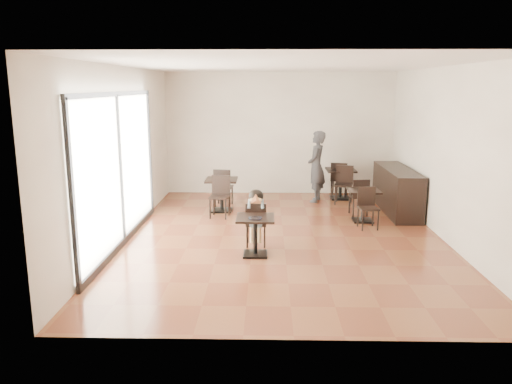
{
  "coord_description": "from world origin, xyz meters",
  "views": [
    {
      "loc": [
        -0.32,
        -9.22,
        2.84
      ],
      "look_at": [
        -0.51,
        -0.6,
        1.0
      ],
      "focal_mm": 35.0,
      "sensor_mm": 36.0,
      "label": 1
    }
  ],
  "objects_px": {
    "chair_left_b": "(219,197)",
    "chair_back_a": "(339,180)",
    "cafe_table_left": "(222,195)",
    "chair_back_b": "(344,185)",
    "child_chair": "(256,224)",
    "cafe_table_mid": "(363,206)",
    "chair_left_a": "(224,187)",
    "adult_patron": "(316,167)",
    "chair_mid_a": "(359,197)",
    "chair_mid_b": "(368,209)",
    "cafe_table_back": "(340,184)",
    "child": "(256,218)",
    "child_table": "(255,236)"
  },
  "relations": [
    {
      "from": "cafe_table_left",
      "to": "chair_back_a",
      "type": "xyz_separation_m",
      "value": [
        2.91,
        1.55,
        0.08
      ]
    },
    {
      "from": "child",
      "to": "chair_mid_b",
      "type": "xyz_separation_m",
      "value": [
        2.24,
        1.14,
        -0.1
      ]
    },
    {
      "from": "chair_back_a",
      "to": "adult_patron",
      "type": "bearing_deg",
      "value": 51.45
    },
    {
      "from": "chair_mid_b",
      "to": "cafe_table_back",
      "type": "bearing_deg",
      "value": 86.89
    },
    {
      "from": "chair_mid_a",
      "to": "chair_left_a",
      "type": "distance_m",
      "value": 3.2
    },
    {
      "from": "cafe_table_mid",
      "to": "chair_left_a",
      "type": "relative_size",
      "value": 0.76
    },
    {
      "from": "chair_mid_a",
      "to": "chair_back_b",
      "type": "height_order",
      "value": "chair_back_b"
    },
    {
      "from": "child_chair",
      "to": "chair_mid_a",
      "type": "relative_size",
      "value": 0.98
    },
    {
      "from": "child",
      "to": "chair_left_a",
      "type": "distance_m",
      "value": 3.17
    },
    {
      "from": "chair_left_b",
      "to": "adult_patron",
      "type": "bearing_deg",
      "value": 42.59
    },
    {
      "from": "child_chair",
      "to": "chair_back_b",
      "type": "xyz_separation_m",
      "value": [
        2.06,
        3.3,
        0.06
      ]
    },
    {
      "from": "chair_left_b",
      "to": "child",
      "type": "bearing_deg",
      "value": -59.18
    },
    {
      "from": "chair_left_b",
      "to": "chair_back_a",
      "type": "distance_m",
      "value": 3.59
    },
    {
      "from": "chair_left_b",
      "to": "chair_back_b",
      "type": "height_order",
      "value": "chair_back_b"
    },
    {
      "from": "adult_patron",
      "to": "chair_mid_a",
      "type": "bearing_deg",
      "value": 46.13
    },
    {
      "from": "chair_mid_a",
      "to": "chair_left_b",
      "type": "height_order",
      "value": "chair_left_b"
    },
    {
      "from": "cafe_table_mid",
      "to": "chair_back_b",
      "type": "xyz_separation_m",
      "value": [
        -0.18,
        1.62,
        0.12
      ]
    },
    {
      "from": "child_chair",
      "to": "chair_left_b",
      "type": "bearing_deg",
      "value": -66.53
    },
    {
      "from": "child",
      "to": "chair_mid_a",
      "type": "bearing_deg",
      "value": 44.93
    },
    {
      "from": "child_chair",
      "to": "chair_back_a",
      "type": "distance_m",
      "value": 4.55
    },
    {
      "from": "adult_patron",
      "to": "chair_back_b",
      "type": "height_order",
      "value": "adult_patron"
    },
    {
      "from": "child_table",
      "to": "chair_mid_a",
      "type": "xyz_separation_m",
      "value": [
        2.24,
        2.79,
        0.08
      ]
    },
    {
      "from": "chair_mid_a",
      "to": "chair_back_a",
      "type": "xyz_separation_m",
      "value": [
        -0.18,
        1.81,
        0.05
      ]
    },
    {
      "from": "child_table",
      "to": "cafe_table_left",
      "type": "relative_size",
      "value": 0.9
    },
    {
      "from": "adult_patron",
      "to": "chair_back_a",
      "type": "xyz_separation_m",
      "value": [
        0.65,
        0.5,
        -0.42
      ]
    },
    {
      "from": "child_chair",
      "to": "chair_left_a",
      "type": "distance_m",
      "value": 3.17
    },
    {
      "from": "child_table",
      "to": "chair_mid_a",
      "type": "bearing_deg",
      "value": 51.18
    },
    {
      "from": "chair_mid_b",
      "to": "chair_back_b",
      "type": "xyz_separation_m",
      "value": [
        -0.18,
        2.17,
        0.05
      ]
    },
    {
      "from": "chair_mid_a",
      "to": "chair_back_a",
      "type": "height_order",
      "value": "chair_back_a"
    },
    {
      "from": "child",
      "to": "chair_mid_b",
      "type": "distance_m",
      "value": 2.52
    },
    {
      "from": "child",
      "to": "cafe_table_mid",
      "type": "height_order",
      "value": "child"
    },
    {
      "from": "child_chair",
      "to": "child",
      "type": "bearing_deg",
      "value": -0.0
    },
    {
      "from": "chair_mid_b",
      "to": "chair_back_a",
      "type": "distance_m",
      "value": 2.92
    },
    {
      "from": "chair_left_a",
      "to": "chair_back_a",
      "type": "xyz_separation_m",
      "value": [
        2.91,
        1.0,
        0.01
      ]
    },
    {
      "from": "child_table",
      "to": "chair_back_b",
      "type": "bearing_deg",
      "value": 61.81
    },
    {
      "from": "adult_patron",
      "to": "chair_back_a",
      "type": "relative_size",
      "value": 1.9
    },
    {
      "from": "cafe_table_mid",
      "to": "chair_mid_a",
      "type": "distance_m",
      "value": 0.55
    },
    {
      "from": "child_table",
      "to": "chair_left_b",
      "type": "distance_m",
      "value": 2.65
    },
    {
      "from": "cafe_table_left",
      "to": "chair_mid_b",
      "type": "height_order",
      "value": "chair_mid_b"
    },
    {
      "from": "chair_left_a",
      "to": "adult_patron",
      "type": "bearing_deg",
      "value": -160.23
    },
    {
      "from": "chair_left_a",
      "to": "chair_mid_a",
      "type": "bearing_deg",
      "value": 172.54
    },
    {
      "from": "cafe_table_left",
      "to": "chair_back_b",
      "type": "xyz_separation_m",
      "value": [
        2.91,
        0.8,
        0.08
      ]
    },
    {
      "from": "child",
      "to": "cafe_table_mid",
      "type": "bearing_deg",
      "value": 36.96
    },
    {
      "from": "child_table",
      "to": "chair_left_b",
      "type": "height_order",
      "value": "chair_left_b"
    },
    {
      "from": "child",
      "to": "chair_left_a",
      "type": "bearing_deg",
      "value": 105.53
    },
    {
      "from": "child",
      "to": "chair_back_a",
      "type": "xyz_separation_m",
      "value": [
        2.06,
        4.05,
        -0.05
      ]
    },
    {
      "from": "cafe_table_back",
      "to": "adult_patron",
      "type": "bearing_deg",
      "value": -155.22
    },
    {
      "from": "child_chair",
      "to": "cafe_table_back",
      "type": "relative_size",
      "value": 1.06
    },
    {
      "from": "child",
      "to": "cafe_table_back",
      "type": "bearing_deg",
      "value": 61.81
    },
    {
      "from": "child_chair",
      "to": "chair_left_b",
      "type": "relative_size",
      "value": 0.9
    }
  ]
}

